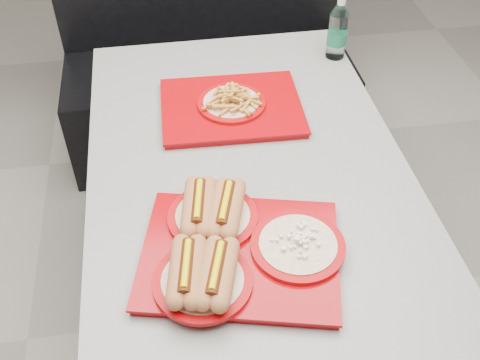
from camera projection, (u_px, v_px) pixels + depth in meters
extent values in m
plane|color=gray|center=(245.00, 309.00, 2.12)|extent=(6.00, 6.00, 0.00)
cylinder|color=black|center=(245.00, 305.00, 2.10)|extent=(0.52, 0.52, 0.05)
cylinder|color=black|center=(246.00, 244.00, 1.86)|extent=(0.11, 0.11, 0.66)
cube|color=black|center=(247.00, 172.00, 1.63)|extent=(0.92, 1.42, 0.01)
cube|color=gray|center=(247.00, 166.00, 1.62)|extent=(0.90, 1.40, 0.04)
cube|color=black|center=(210.00, 104.00, 2.70)|extent=(1.30, 0.55, 0.45)
cube|color=#990409|center=(240.00, 256.00, 1.34)|extent=(0.53, 0.45, 0.02)
cube|color=#990409|center=(240.00, 253.00, 1.33)|extent=(0.54, 0.47, 0.01)
cylinder|color=#A30508|center=(203.00, 281.00, 1.26)|extent=(0.23, 0.23, 0.01)
cylinder|color=silver|center=(203.00, 280.00, 1.25)|extent=(0.19, 0.19, 0.01)
cylinder|color=#A30508|center=(213.00, 217.00, 1.40)|extent=(0.23, 0.23, 0.01)
cylinder|color=silver|center=(213.00, 215.00, 1.40)|extent=(0.19, 0.19, 0.01)
cylinder|color=#A30508|center=(298.00, 246.00, 1.33)|extent=(0.23, 0.23, 0.01)
cylinder|color=silver|center=(298.00, 244.00, 1.33)|extent=(0.19, 0.19, 0.01)
cube|color=#990409|center=(231.00, 109.00, 1.77)|extent=(0.44, 0.35, 0.02)
cube|color=#990409|center=(231.00, 106.00, 1.76)|extent=(0.45, 0.36, 0.01)
cylinder|color=#A30508|center=(231.00, 103.00, 1.75)|extent=(0.21, 0.21, 0.01)
cylinder|color=silver|center=(231.00, 102.00, 1.75)|extent=(0.18, 0.18, 0.00)
cylinder|color=silver|center=(337.00, 36.00, 1.96)|extent=(0.07, 0.07, 0.16)
cylinder|color=#196543|center=(337.00, 38.00, 1.97)|extent=(0.07, 0.07, 0.05)
cone|color=silver|center=(341.00, 9.00, 1.89)|extent=(0.07, 0.07, 0.04)
cylinder|color=silver|center=(342.00, 1.00, 1.87)|extent=(0.03, 0.03, 0.02)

